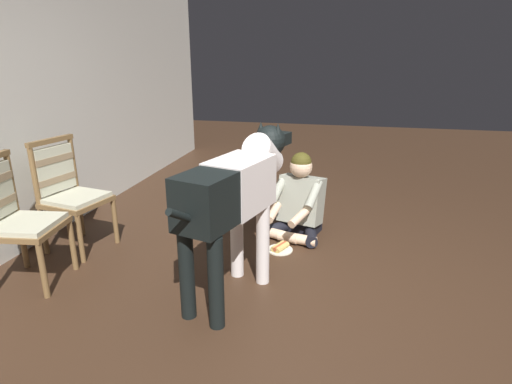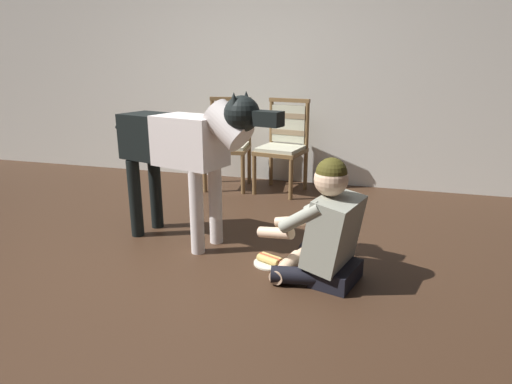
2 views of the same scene
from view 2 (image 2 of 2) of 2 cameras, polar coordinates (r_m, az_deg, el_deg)
name	(u,v)px [view 2 (image 2 of 2)]	position (r m, az deg, el deg)	size (l,w,h in m)	color
ground_plane	(155,272)	(3.06, -12.97, -10.14)	(15.41, 15.41, 0.00)	#382417
back_wall	(260,67)	(5.15, 0.48, 16.03)	(8.91, 0.10, 2.60)	silver
dining_chair_left_of_pair	(229,138)	(4.88, -3.57, 7.01)	(0.52, 0.52, 0.98)	brown
dining_chair_right_of_pair	(284,141)	(4.71, 3.68, 6.66)	(0.54, 0.54, 0.98)	brown
person_sitting_on_floor	(325,232)	(2.80, 9.05, -5.11)	(0.70, 0.59, 0.80)	black
large_dog	(184,146)	(3.27, -9.33, 5.98)	(1.48, 0.57, 1.17)	silver
hot_dog_on_plate	(270,260)	(3.09, 1.81, -8.90)	(0.23, 0.23, 0.06)	silver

